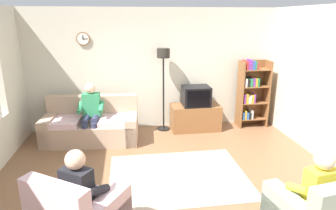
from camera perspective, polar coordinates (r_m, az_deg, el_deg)
The scene contains 11 objects.
ground_plane at distance 4.64m, azimuth 0.75°, elevation -15.44°, with size 12.00×12.00×0.00m, color brown.
back_wall_assembly at distance 6.66m, azimuth -2.80°, elevation 7.02°, with size 6.20×0.17×2.70m.
couch at distance 6.25m, azimuth -14.80°, elevation -4.05°, with size 1.96×1.02×0.90m.
tv_stand at distance 6.68m, azimuth 5.37°, elevation -2.40°, with size 1.10×0.56×0.58m.
tv at distance 6.51m, azimuth 5.55°, elevation 1.77°, with size 0.60×0.49×0.44m.
bookshelf at distance 7.01m, azimuth 15.98°, elevation 2.51°, with size 0.68×0.36×1.59m.
floor_lamp at distance 6.36m, azimuth -0.92°, elevation 7.49°, with size 0.28×0.28×1.85m.
area_rug at distance 4.86m, azimuth 1.99°, elevation -13.80°, with size 2.20×1.70×0.01m, color gray.
person_on_couch at distance 6.02m, azimuth -14.91°, elevation -0.98°, with size 0.53×0.56×1.24m.
person_in_left_armchair at distance 3.57m, azimuth -16.26°, elevation -15.48°, with size 0.61×0.64×1.12m.
person_in_right_armchair at distance 3.82m, azimuth 26.61°, elevation -14.47°, with size 0.55×0.58×1.12m.
Camera 1 is at (-0.62, -3.88, 2.47)m, focal length 31.01 mm.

